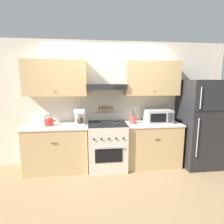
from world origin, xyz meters
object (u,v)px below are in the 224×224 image
at_px(stove_range, 107,145).
at_px(microwave, 158,116).
at_px(tea_kettle, 49,121).
at_px(coffee_maker, 80,117).
at_px(refrigerator, 201,123).
at_px(utensil_crock, 133,119).

distance_m(stove_range, microwave, 1.20).
distance_m(stove_range, tea_kettle, 1.23).
relative_size(tea_kettle, microwave, 0.41).
bearing_deg(coffee_maker, tea_kettle, -177.11).
bearing_deg(refrigerator, coffee_maker, 177.48).
height_order(stove_range, microwave, microwave).
relative_size(coffee_maker, utensil_crock, 1.00).
xyz_separation_m(refrigerator, microwave, (-0.89, 0.10, 0.15)).
bearing_deg(utensil_crock, stove_range, -177.00).
relative_size(refrigerator, coffee_maker, 5.75).
bearing_deg(microwave, stove_range, -177.54).
xyz_separation_m(stove_range, utensil_crock, (0.53, 0.03, 0.51)).
bearing_deg(tea_kettle, refrigerator, -1.49).
height_order(stove_range, utensil_crock, utensil_crock).
bearing_deg(microwave, refrigerator, -6.27).
distance_m(microwave, utensil_crock, 0.53).
xyz_separation_m(stove_range, microwave, (1.06, 0.05, 0.56)).
bearing_deg(refrigerator, utensil_crock, 176.78).
relative_size(stove_range, tea_kettle, 5.02).
height_order(refrigerator, microwave, refrigerator).
bearing_deg(utensil_crock, tea_kettle, -180.00).
bearing_deg(stove_range, refrigerator, -1.53).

